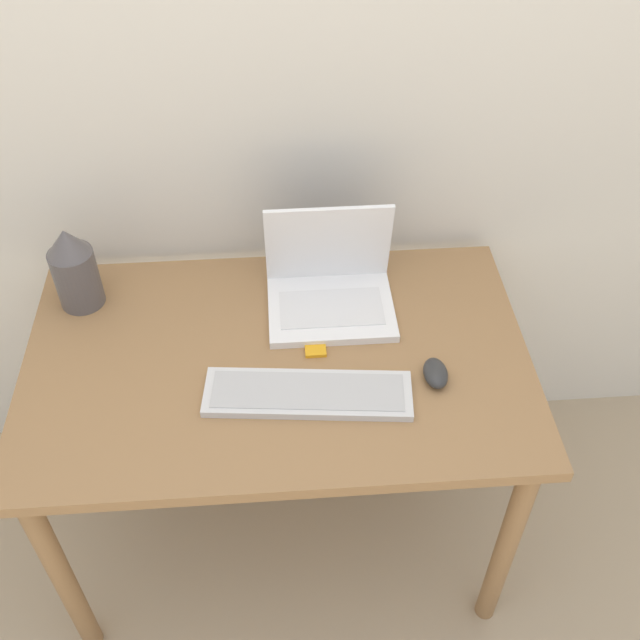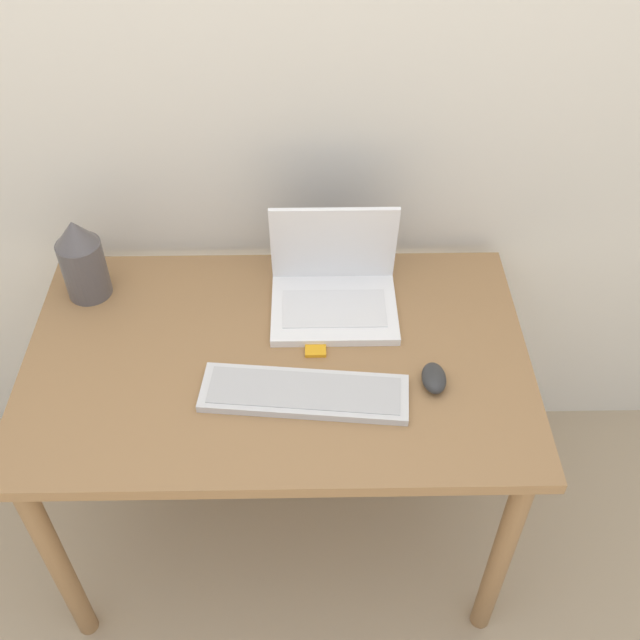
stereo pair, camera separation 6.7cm
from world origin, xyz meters
name	(u,v)px [view 2 (the right image)]	position (x,y,z in m)	size (l,w,h in m)	color
wall_back	(272,45)	(0.00, 0.78, 1.25)	(6.00, 0.05, 2.50)	silver
desk	(278,382)	(0.00, 0.36, 0.62)	(1.14, 0.71, 0.72)	olive
laptop	(334,286)	(0.13, 0.53, 0.77)	(0.30, 0.24, 0.25)	white
keyboard	(304,393)	(0.06, 0.23, 0.73)	(0.45, 0.17, 0.02)	silver
mouse	(434,378)	(0.34, 0.26, 0.73)	(0.05, 0.09, 0.04)	#2D2D2D
vase	(82,259)	(-0.46, 0.57, 0.82)	(0.11, 0.11, 0.22)	#514C4C
mp3_player	(315,348)	(0.09, 0.37, 0.72)	(0.05, 0.05, 0.01)	orange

